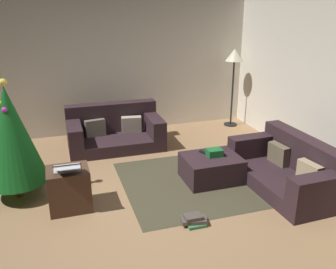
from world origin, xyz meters
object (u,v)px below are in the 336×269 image
at_px(couch_right, 290,169).
at_px(side_table, 69,189).
at_px(laptop, 67,168).
at_px(book_stack, 194,220).
at_px(couch_left, 114,131).
at_px(gift_box, 214,152).
at_px(tv_remote, 204,152).
at_px(ottoman, 211,168).
at_px(corner_lamp, 234,61).
at_px(christmas_tree, 11,135).

distance_m(couch_right, side_table, 3.05).
height_order(laptop, book_stack, laptop).
relative_size(couch_left, book_stack, 5.15).
relative_size(gift_box, tv_remote, 1.38).
relative_size(ottoman, side_table, 1.49).
bearing_deg(couch_right, ottoman, 59.18).
xyz_separation_m(tv_remote, side_table, (-1.99, -0.34, -0.11)).
bearing_deg(side_table, couch_right, -6.81).
xyz_separation_m(tv_remote, laptop, (-1.99, -0.40, 0.22)).
xyz_separation_m(couch_left, tv_remote, (1.07, -1.65, 0.10)).
bearing_deg(corner_lamp, tv_remote, -126.12).
relative_size(couch_right, tv_remote, 10.91).
bearing_deg(couch_left, ottoman, 122.41).
bearing_deg(book_stack, laptop, 150.61).
bearing_deg(gift_box, book_stack, -124.72).
distance_m(tv_remote, christmas_tree, 2.70).
height_order(ottoman, side_table, side_table).
distance_m(ottoman, gift_box, 0.25).
height_order(book_stack, corner_lamp, corner_lamp).
relative_size(gift_box, book_stack, 0.68).
xyz_separation_m(couch_left, laptop, (-0.93, -2.05, 0.32)).
relative_size(couch_left, couch_right, 0.96).
distance_m(couch_left, book_stack, 2.87).
relative_size(couch_left, christmas_tree, 1.02).
xyz_separation_m(gift_box, book_stack, (-0.72, -1.04, -0.37)).
xyz_separation_m(tv_remote, book_stack, (-0.61, -1.18, -0.32)).
bearing_deg(ottoman, gift_box, 21.24).
bearing_deg(tv_remote, couch_right, -54.73).
relative_size(couch_right, gift_box, 7.88).
bearing_deg(gift_box, side_table, -174.59).
bearing_deg(side_table, laptop, -90.96).
bearing_deg(couch_left, book_stack, 99.57).
xyz_separation_m(couch_right, christmas_tree, (-3.68, 0.91, 0.61)).
bearing_deg(christmas_tree, couch_left, 42.47).
bearing_deg(laptop, side_table, 89.04).
xyz_separation_m(gift_box, side_table, (-2.10, -0.20, -0.15)).
bearing_deg(gift_box, corner_lamp, 57.65).
bearing_deg(book_stack, couch_right, 16.22).
distance_m(couch_right, laptop, 3.07).
relative_size(ottoman, laptop, 2.02).
bearing_deg(christmas_tree, side_table, -40.08).
bearing_deg(side_table, corner_lamp, 34.47).
distance_m(laptop, corner_lamp, 4.35).
xyz_separation_m(ottoman, corner_lamp, (1.44, 2.22, 1.18)).
bearing_deg(corner_lamp, gift_box, -122.35).
distance_m(side_table, corner_lamp, 4.38).
distance_m(gift_box, side_table, 2.12).
xyz_separation_m(ottoman, side_table, (-2.05, -0.18, 0.09)).
distance_m(couch_right, ottoman, 1.12).
bearing_deg(gift_box, couch_left, 123.36).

